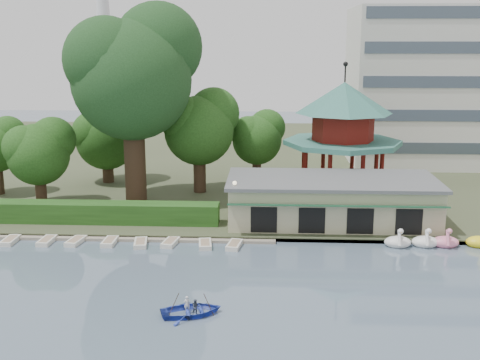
# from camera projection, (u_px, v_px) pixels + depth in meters

# --- Properties ---
(ground_plane) EXTENTS (220.00, 220.00, 0.00)m
(ground_plane) POSITION_uv_depth(u_px,v_px,m) (188.00, 341.00, 33.31)
(ground_plane) COLOR slate
(ground_plane) RESTS_ON ground
(shore) EXTENTS (220.00, 70.00, 0.40)m
(shore) POSITION_uv_depth(u_px,v_px,m) (238.00, 158.00, 83.84)
(shore) COLOR #424930
(shore) RESTS_ON ground
(embankment) EXTENTS (220.00, 0.60, 0.30)m
(embankment) POSITION_uv_depth(u_px,v_px,m) (216.00, 238.00, 50.10)
(embankment) COLOR gray
(embankment) RESTS_ON ground
(dock) EXTENTS (34.00, 1.60, 0.24)m
(dock) POSITION_uv_depth(u_px,v_px,m) (74.00, 237.00, 50.59)
(dock) COLOR gray
(dock) RESTS_ON ground
(boathouse) EXTENTS (18.60, 9.39, 3.90)m
(boathouse) POSITION_uv_depth(u_px,v_px,m) (332.00, 200.00, 53.66)
(boathouse) COLOR #B5B08B
(boathouse) RESTS_ON shore
(pavilion) EXTENTS (12.40, 12.40, 13.50)m
(pavilion) POSITION_uv_depth(u_px,v_px,m) (343.00, 127.00, 62.15)
(pavilion) COLOR #B5B08B
(pavilion) RESTS_ON shore
(hedge) EXTENTS (30.00, 2.00, 1.80)m
(hedge) POSITION_uv_depth(u_px,v_px,m) (52.00, 212.00, 53.68)
(hedge) COLOR #25521A
(hedge) RESTS_ON shore
(lamp_post) EXTENTS (0.36, 0.36, 4.28)m
(lamp_post) POSITION_uv_depth(u_px,v_px,m) (235.00, 196.00, 50.96)
(lamp_post) COLOR black
(lamp_post) RESTS_ON shore
(big_tree) EXTENTS (12.88, 12.00, 19.61)m
(big_tree) POSITION_uv_depth(u_px,v_px,m) (133.00, 69.00, 58.09)
(big_tree) COLOR #3A281C
(big_tree) RESTS_ON shore
(small_trees) EXTENTS (38.90, 16.65, 11.06)m
(small_trees) POSITION_uv_depth(u_px,v_px,m) (115.00, 137.00, 63.50)
(small_trees) COLOR #3A281C
(small_trees) RESTS_ON shore
(moored_rowboats) EXTENTS (30.09, 2.82, 0.36)m
(moored_rowboats) POSITION_uv_depth(u_px,v_px,m) (61.00, 241.00, 49.25)
(moored_rowboats) COLOR silver
(moored_rowboats) RESTS_ON ground
(rowboat_with_passengers) EXTENTS (6.05, 5.07, 2.01)m
(rowboat_with_passengers) POSITION_uv_depth(u_px,v_px,m) (191.00, 307.00, 36.36)
(rowboat_with_passengers) COLOR #293FAD
(rowboat_with_passengers) RESTS_ON ground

